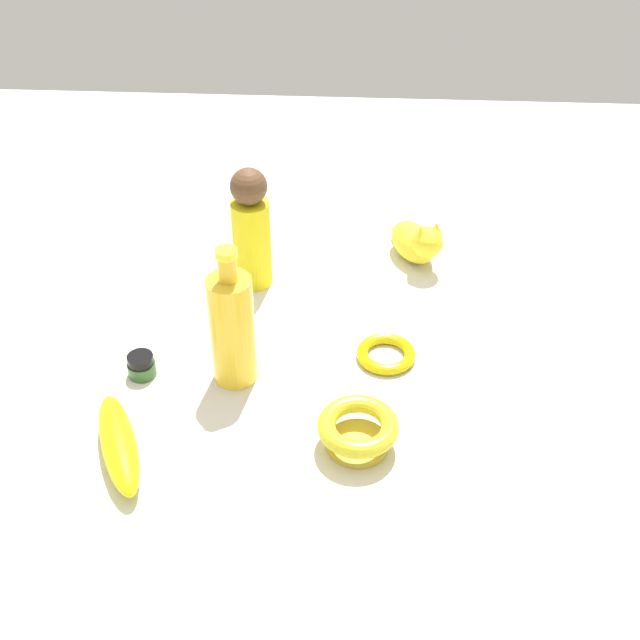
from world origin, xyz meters
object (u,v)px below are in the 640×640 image
Objects in this scene: person_figure_adult at (251,229)px; cat_figurine at (417,241)px; banana at (119,444)px; bowl at (358,429)px; bottle_tall at (232,327)px; nail_polish_jar at (141,365)px; bangle at (386,355)px.

person_figure_adult is 1.54× the size of cat_figurine.
bowl is at bearing -106.09° from banana.
person_figure_adult is 0.31m from cat_figurine.
cat_figurine is (-0.08, 0.29, -0.07)m from person_figure_adult.
bottle_tall is (0.34, -0.29, 0.06)m from cat_figurine.
banana is 4.48× the size of nail_polish_jar.
cat_figurine is at bearing -62.58° from banana.
bangle is at bearing 49.49° from person_figure_adult.
nail_polish_jar is 0.55m from cat_figurine.
bottle_tall is at bearing -61.20° from banana.
bowl is at bearing 54.61° from bottle_tall.
person_figure_adult is at bearing -130.51° from bangle.
cat_figurine is (-0.28, 0.06, 0.03)m from bangle.
nail_polish_jar is (-0.17, -0.01, -0.01)m from banana.
cat_figurine is 0.48m from bowl.
bangle is 0.32m from person_figure_adult.
bowl is (0.19, -0.04, 0.02)m from bangle.
bowl is (0.13, 0.34, 0.01)m from nail_polish_jar.
person_figure_adult is 0.25m from bottle_tall.
person_figure_adult is 5.11× the size of nail_polish_jar.
nail_polish_jar is 0.36m from bowl.
nail_polish_jar is at bearing -81.57° from bangle.
person_figure_adult is at bearing 150.61° from nail_polish_jar.
nail_polish_jar is (0.06, -0.38, 0.01)m from bangle.
banana reaches higher than bangle.
banana is 0.23m from bottle_tall.
banana is 0.83× the size of bottle_tall.
bangle is 0.42× the size of person_figure_adult.
bottle_tall is at bearing 0.39° from person_figure_adult.
bangle is at bearing 98.43° from nail_polish_jar.
banana is 1.71× the size of bowl.
nail_polish_jar is at bearing -20.12° from banana.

